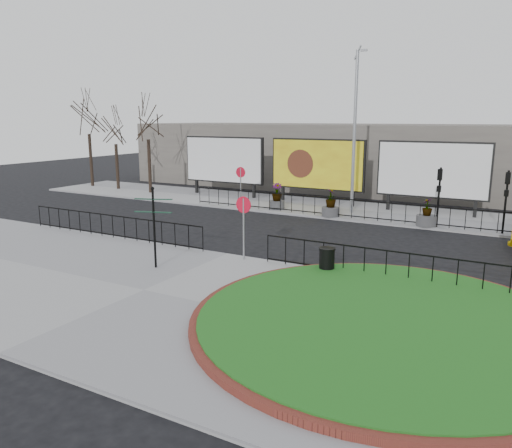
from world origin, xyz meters
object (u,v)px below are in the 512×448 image
Objects in this scene: lamp_post at (355,130)px; planter_c at (427,217)px; litter_bin at (327,261)px; planter_b at (331,206)px; fingerpost_sign at (154,219)px; planter_a at (277,199)px; billboard_mid at (317,165)px.

planter_c is at bearing -19.60° from lamp_post.
planter_b reaches higher than litter_bin.
planter_b is at bearing -112.97° from lamp_post.
fingerpost_sign reaches higher than planter_a.
fingerpost_sign is 12.54m from planter_b.
fingerpost_sign is 2.10× the size of planter_c.
billboard_mid is at bearing 65.68° from planter_a.
fingerpost_sign is at bearing -83.15° from planter_a.
lamp_post reaches higher than planter_c.
lamp_post is 6.48× the size of planter_c.
lamp_post reaches higher than billboard_mid.
planter_b is at bearing -56.89° from billboard_mid.
lamp_post reaches higher than planter_b.
billboard_mid is 2.07× the size of fingerpost_sign.
planter_b is 1.09× the size of planter_c.
planter_c is at bearing 81.47° from litter_bin.
lamp_post is 6.05m from planter_a.
lamp_post is at bearing -33.25° from billboard_mid.
lamp_post is at bearing 12.78° from planter_a.
fingerpost_sign is at bearing -89.22° from billboard_mid.
planter_c is at bearing 42.88° from fingerpost_sign.
planter_a reaches higher than planter_c.
planter_b is (2.33, -3.57, -1.89)m from billboard_mid.
billboard_mid is at bearing 74.28° from fingerpost_sign.
fingerpost_sign is at bearing -101.35° from lamp_post.
litter_bin is at bearing -98.53° from planter_c.
planter_b is at bearing 110.16° from litter_bin.
billboard_mid is 3.99× the size of planter_b.
planter_a is at bearing -114.32° from billboard_mid.
fingerpost_sign reaches higher than planter_c.
planter_c is (1.50, 10.00, -0.01)m from litter_bin.
planter_b reaches higher than planter_c.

